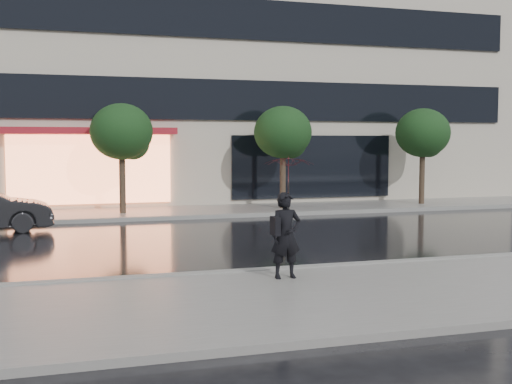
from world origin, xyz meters
name	(u,v)px	position (x,y,z in m)	size (l,w,h in m)	color
ground	(303,263)	(0.00, 0.00, 0.00)	(120.00, 120.00, 0.00)	black
sidewalk_near	(371,294)	(0.00, -3.25, 0.06)	(60.00, 4.50, 0.12)	slate
sidewalk_far	(204,211)	(0.00, 10.25, 0.06)	(60.00, 3.50, 0.12)	slate
curb_near	(321,268)	(0.00, -1.00, 0.07)	(60.00, 0.25, 0.14)	gray
curb_far	(215,216)	(0.00, 8.50, 0.07)	(60.00, 0.25, 0.14)	gray
office_building	(169,8)	(0.00, 17.97, 9.00)	(30.00, 12.76, 18.00)	#B3A897
bg_building_right	(496,69)	(26.00, 28.00, 8.00)	(12.00, 12.00, 16.00)	#4C4C54
tree_mid_west	(123,134)	(-2.94, 10.03, 2.92)	(2.20, 2.20, 3.99)	#33261C
tree_mid_east	(284,134)	(3.06, 10.03, 2.92)	(2.20, 2.20, 3.99)	#33261C
tree_far_east	(424,135)	(9.06, 10.03, 2.92)	(2.20, 2.20, 3.99)	#33261C
pedestrian_with_umbrella	(288,198)	(-1.03, -1.89, 1.62)	(0.95, 0.96, 2.27)	black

